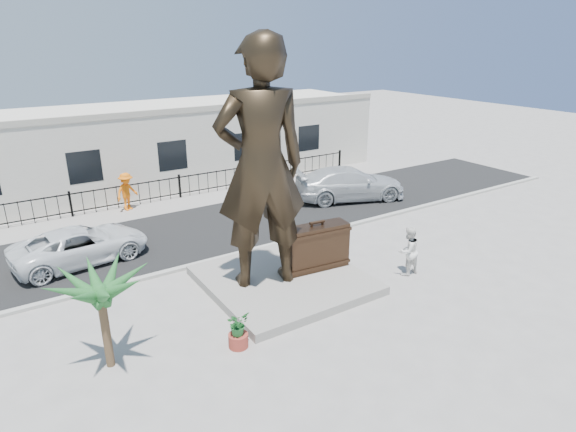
% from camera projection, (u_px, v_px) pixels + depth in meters
% --- Properties ---
extents(ground, '(100.00, 100.00, 0.00)m').
position_uv_depth(ground, '(320.00, 298.00, 16.08)').
color(ground, '#9E9991').
rests_on(ground, ground).
extents(street, '(40.00, 7.00, 0.01)m').
position_uv_depth(street, '(218.00, 225.00, 22.38)').
color(street, black).
rests_on(street, ground).
extents(curb, '(40.00, 0.25, 0.12)m').
position_uv_depth(curb, '(255.00, 250.00, 19.61)').
color(curb, '#A5A399').
rests_on(curb, ground).
extents(far_sidewalk, '(40.00, 2.50, 0.02)m').
position_uv_depth(far_sidewalk, '(186.00, 201.00, 25.53)').
color(far_sidewalk, '#9E9991').
rests_on(far_sidewalk, ground).
extents(plinth, '(5.20, 5.20, 0.30)m').
position_uv_depth(plinth, '(284.00, 280.00, 16.96)').
color(plinth, gray).
rests_on(plinth, ground).
extents(fence, '(22.00, 0.10, 1.20)m').
position_uv_depth(fence, '(180.00, 187.00, 25.96)').
color(fence, black).
rests_on(fence, ground).
extents(building, '(28.00, 7.00, 4.40)m').
position_uv_depth(building, '(152.00, 144.00, 28.71)').
color(building, silver).
rests_on(building, ground).
extents(statue, '(3.35, 2.63, 8.10)m').
position_uv_depth(statue, '(261.00, 166.00, 15.23)').
color(statue, black).
rests_on(statue, plinth).
extents(suitcase, '(2.40, 0.98, 1.65)m').
position_uv_depth(suitcase, '(317.00, 247.00, 17.25)').
color(suitcase, '#302014').
rests_on(suitcase, plinth).
extents(tourist, '(0.90, 0.71, 1.84)m').
position_uv_depth(tourist, '(408.00, 251.00, 17.41)').
color(tourist, white).
rests_on(tourist, ground).
extents(car_white, '(5.26, 2.94, 1.39)m').
position_uv_depth(car_white, '(81.00, 245.00, 18.44)').
color(car_white, silver).
rests_on(car_white, street).
extents(car_silver, '(6.40, 4.27, 1.72)m').
position_uv_depth(car_silver, '(350.00, 183.00, 25.66)').
color(car_silver, silver).
rests_on(car_silver, street).
extents(worker, '(1.43, 1.20, 1.91)m').
position_uv_depth(worker, '(127.00, 192.00, 23.96)').
color(worker, orange).
rests_on(worker, far_sidewalk).
extents(palm_tree, '(1.80, 1.80, 3.20)m').
position_uv_depth(palm_tree, '(111.00, 365.00, 12.78)').
color(palm_tree, '#1F5724').
rests_on(palm_tree, ground).
extents(planter, '(0.56, 0.56, 0.40)m').
position_uv_depth(planter, '(238.00, 340.00, 13.48)').
color(planter, '#983528').
rests_on(planter, ground).
extents(shrub, '(0.75, 0.70, 0.68)m').
position_uv_depth(shrub, '(238.00, 324.00, 13.29)').
color(shrub, '#206429').
rests_on(shrub, planter).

